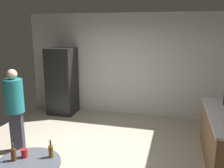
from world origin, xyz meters
TOP-DOWN VIEW (x-y plane):
  - ground_plane at (0.00, 0.00)m, footprint 5.20×5.20m
  - wall_back at (0.00, 2.63)m, footprint 5.32×0.06m
  - refrigerator at (-1.58, 2.20)m, footprint 0.70×0.68m
  - beer_bottle_amber at (-0.06, -1.21)m, footprint 0.06×0.06m
  - beer_bottle_brown at (-0.46, -1.40)m, footprint 0.06×0.06m
  - plastic_cup_red at (-0.38, -1.29)m, footprint 0.08×0.08m
  - person_in_teal_shirt at (-1.46, 0.00)m, footprint 0.43×0.43m

SIDE VIEW (x-z plane):
  - ground_plane at x=0.00m, z-range -0.10..0.00m
  - plastic_cup_red at x=-0.38m, z-range 0.73..0.85m
  - beer_bottle_amber at x=-0.06m, z-range 0.70..0.93m
  - beer_bottle_brown at x=-0.46m, z-range 0.70..0.93m
  - refrigerator at x=-1.58m, z-range 0.00..1.80m
  - person_in_teal_shirt at x=-1.46m, z-range 0.13..1.73m
  - wall_back at x=0.00m, z-range 0.00..2.70m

